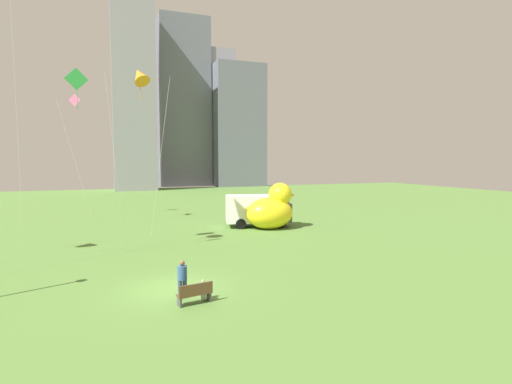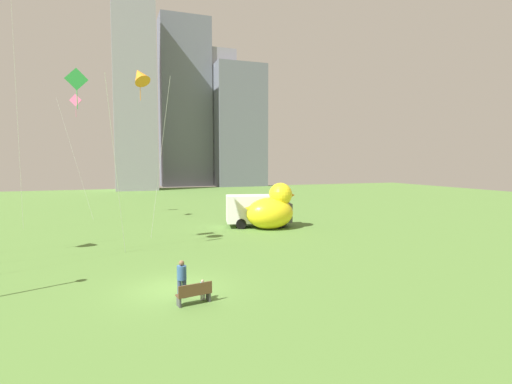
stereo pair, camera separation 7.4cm
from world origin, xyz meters
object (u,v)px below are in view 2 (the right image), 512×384
object	(u,v)px
person_child	(203,289)
kite_pink	(76,106)
box_truck	(257,211)
person_adult	(182,277)
giant_inflatable_duck	(272,209)
kite_green	(80,88)
kite_orange	(140,76)
park_bench	(194,293)

from	to	relation	value
person_child	kite_pink	world-z (taller)	kite_pink
person_child	box_truck	size ratio (longest dim) A/B	0.14
person_adult	giant_inflatable_duck	distance (m)	17.97
kite_green	person_child	bearing A→B (deg)	-59.89
kite_green	kite_orange	world-z (taller)	kite_orange
giant_inflatable_duck	kite_orange	distance (m)	15.16
person_child	kite_pink	distance (m)	30.59
giant_inflatable_duck	box_truck	distance (m)	1.70
park_bench	kite_pink	size ratio (longest dim) A/B	0.12
box_truck	kite_pink	distance (m)	21.50
person_child	giant_inflatable_duck	xyz separation A→B (m)	(9.49, 15.26, 1.22)
person_adult	kite_pink	xyz separation A→B (m)	(-6.05, 27.18, 10.58)
person_child	giant_inflatable_duck	distance (m)	18.01
giant_inflatable_duck	kite_pink	xyz separation A→B (m)	(-16.33, 12.46, 9.78)
person_adult	kite_orange	size ratio (longest dim) A/B	0.13
kite_pink	kite_orange	distance (m)	15.99
person_child	park_bench	bearing A→B (deg)	-138.30
giant_inflatable_duck	box_truck	world-z (taller)	giant_inflatable_duck
kite_green	kite_orange	bearing A→B (deg)	46.61
kite_green	kite_orange	size ratio (longest dim) A/B	0.89
kite_pink	giant_inflatable_duck	bearing A→B (deg)	-37.34
park_bench	kite_pink	bearing A→B (deg)	102.87
giant_inflatable_duck	person_adult	bearing A→B (deg)	-124.93
park_bench	kite_orange	size ratio (longest dim) A/B	0.12
kite_pink	person_adult	bearing A→B (deg)	-77.45
person_adult	giant_inflatable_duck	xyz separation A→B (m)	(10.28, 14.72, 0.80)
kite_orange	person_child	bearing A→B (deg)	-83.14
box_truck	giant_inflatable_duck	bearing A→B (deg)	-59.54
park_bench	giant_inflatable_duck	world-z (taller)	giant_inflatable_duck
person_adult	park_bench	bearing A→B (deg)	-68.05
park_bench	person_child	xyz separation A→B (m)	(0.42, 0.38, 0.02)
giant_inflatable_duck	box_truck	xyz separation A→B (m)	(-0.85, 1.44, -0.27)
giant_inflatable_duck	kite_orange	xyz separation A→B (m)	(-11.01, -2.62, 10.10)
giant_inflatable_duck	kite_pink	bearing A→B (deg)	142.66
person_child	person_adult	bearing A→B (deg)	145.94
person_adult	person_child	world-z (taller)	person_adult
park_bench	kite_pink	world-z (taller)	kite_pink
box_truck	kite_green	distance (m)	18.08
person_adult	kite_orange	world-z (taller)	kite_orange
person_adult	person_child	bearing A→B (deg)	-34.06
kite_green	kite_orange	distance (m)	5.50
park_bench	person_child	size ratio (longest dim) A/B	1.71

